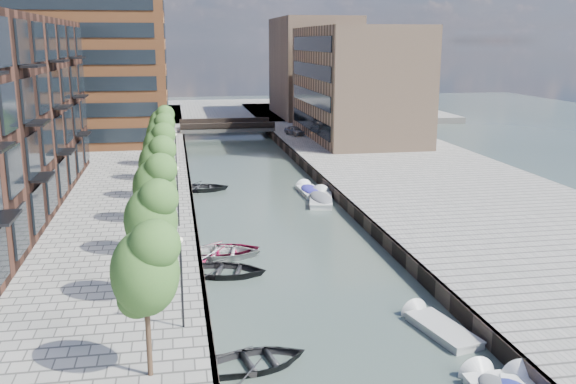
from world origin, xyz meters
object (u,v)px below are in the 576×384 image
object	(u,v)px
tree_3	(157,162)
sloop_1	(224,275)
tree_0	(145,267)
motorboat_2	(435,327)
tree_4	(159,145)
tree_6	(161,123)
sloop_0	(256,367)
sloop_4	(201,191)
sloop_2	(222,255)
bridge	(226,127)
motorboat_4	(321,199)
motorboat_3	(309,191)
sloop_3	(220,257)
tree_1	(151,216)
tree_2	(154,184)
car	(295,130)
tree_5	(160,133)

from	to	relation	value
tree_3	sloop_1	world-z (taller)	tree_3
tree_0	motorboat_2	xyz separation A→B (m)	(13.02, 3.86, -5.22)
tree_4	tree_6	xyz separation A→B (m)	(0.00, 14.00, 0.00)
sloop_0	sloop_4	distance (m)	32.95
sloop_1	sloop_4	distance (m)	21.94
tree_4	sloop_2	size ratio (longest dim) A/B	1.23
bridge	motorboat_4	size ratio (longest dim) A/B	2.35
motorboat_3	tree_4	bearing A→B (deg)	-162.33
sloop_0	sloop_2	world-z (taller)	sloop_2
tree_0	sloop_3	size ratio (longest dim) A/B	1.15
tree_1	motorboat_3	xyz separation A→B (m)	(12.87, 25.10, -5.12)
sloop_0	sloop_2	bearing A→B (deg)	-10.77
bridge	tree_4	xyz separation A→B (m)	(-8.50, -40.00, 3.92)
tree_1	sloop_2	world-z (taller)	tree_1
tree_1	sloop_3	bearing A→B (deg)	67.38
tree_2	bridge	bearing A→B (deg)	81.05
sloop_4	car	size ratio (longest dim) A/B	1.42
tree_5	sloop_4	xyz separation A→B (m)	(3.41, -0.31, -5.31)
tree_5	car	world-z (taller)	tree_5
tree_0	tree_3	distance (m)	21.00
tree_1	sloop_3	distance (m)	11.08
car	tree_2	bearing A→B (deg)	-130.55
sloop_0	motorboat_4	bearing A→B (deg)	-30.24
tree_5	tree_6	world-z (taller)	same
tree_0	bridge	bearing A→B (deg)	82.87
tree_1	sloop_3	size ratio (longest dim) A/B	1.15
tree_2	sloop_0	xyz separation A→B (m)	(4.20, -12.25, -5.31)
tree_1	tree_4	size ratio (longest dim) A/B	1.00
bridge	tree_1	world-z (taller)	tree_1
tree_5	car	size ratio (longest dim) A/B	1.67
tree_3	tree_6	xyz separation A→B (m)	(0.00, 21.00, 0.00)
sloop_4	motorboat_2	xyz separation A→B (m)	(9.61, -30.83, 0.09)
bridge	sloop_0	distance (m)	66.40
motorboat_2	tree_4	bearing A→B (deg)	118.33
tree_1	tree_5	size ratio (longest dim) A/B	1.00
tree_1	car	world-z (taller)	tree_1
tree_0	tree_1	size ratio (longest dim) A/B	1.00
sloop_0	sloop_1	world-z (taller)	sloop_1
tree_0	tree_6	size ratio (longest dim) A/B	1.00
sloop_3	tree_5	bearing A→B (deg)	20.58
sloop_0	motorboat_4	xyz separation A→B (m)	(9.00, 27.04, 0.21)
tree_0	sloop_1	size ratio (longest dim) A/B	1.19
tree_0	tree_6	distance (m)	42.00
tree_6	sloop_1	xyz separation A→B (m)	(3.74, -29.25, -5.31)
tree_3	motorboat_2	xyz separation A→B (m)	(13.02, -17.14, -5.22)
motorboat_3	sloop_2	bearing A→B (deg)	-119.67
tree_4	car	world-z (taller)	tree_4
tree_6	sloop_4	xyz separation A→B (m)	(3.41, -7.31, -5.31)
tree_2	tree_5	xyz separation A→B (m)	(0.00, 21.00, 0.00)
tree_1	sloop_4	bearing A→B (deg)	82.98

